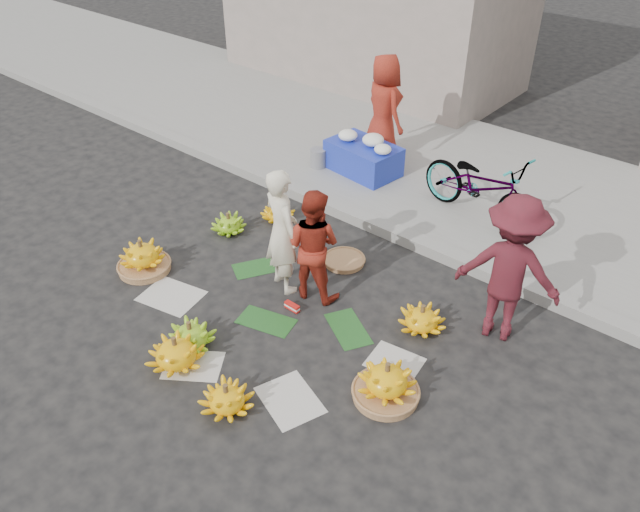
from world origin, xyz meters
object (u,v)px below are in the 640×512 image
Objects in this scene: banana_bunch_0 at (143,257)px; bicycle at (482,186)px; banana_bunch_4 at (386,383)px; vendor_cream at (282,231)px; flower_table at (364,156)px.

banana_bunch_0 is 4.58m from bicycle.
banana_bunch_0 is 0.35× the size of bicycle.
banana_bunch_4 is 0.48× the size of vendor_cream.
bicycle is at bearing 4.07° from flower_table.
bicycle is at bearing 53.56° from banana_bunch_0.
banana_bunch_0 is 3.83m from flower_table.
flower_table is at bearing 80.21° from banana_bunch_0.
banana_bunch_0 is 3.58m from banana_bunch_4.
vendor_cream is at bearing 160.93° from banana_bunch_4.
banana_bunch_0 is at bearing 153.07° from bicycle.
flower_table reaches higher than banana_bunch_4.
vendor_cream is at bearing 167.26° from bicycle.
banana_bunch_0 is 0.88× the size of banana_bunch_4.
vendor_cream reaches higher than banana_bunch_0.
vendor_cream reaches higher than flower_table.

